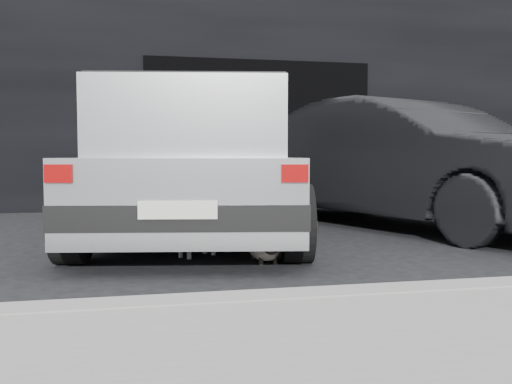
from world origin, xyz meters
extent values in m
plane|color=black|center=(0.00, 0.00, 0.00)|extent=(80.00, 80.00, 0.00)
cube|color=black|center=(1.00, 6.00, 2.50)|extent=(34.00, 4.00, 5.00)
cube|color=black|center=(1.00, 3.99, 1.30)|extent=(4.00, 0.10, 2.60)
cube|color=gray|center=(1.00, -2.60, 0.06)|extent=(18.00, 0.25, 0.12)
cube|color=#A1A3A6|center=(-0.48, 0.68, 0.56)|extent=(2.75, 4.75, 0.71)
cube|color=#A1A3A6|center=(-0.52, 0.45, 1.27)|extent=(2.25, 3.24, 0.71)
cube|color=black|center=(-0.52, 0.45, 1.27)|extent=(2.24, 3.13, 0.57)
cube|color=black|center=(-0.85, -1.45, 0.46)|extent=(2.02, 0.53, 0.21)
cube|color=black|center=(-0.10, 2.80, 0.46)|extent=(2.02, 0.53, 0.21)
cube|color=silver|center=(-0.87, -1.54, 0.53)|extent=(0.59, 0.12, 0.14)
cube|color=#8C0707|center=(-1.74, -1.38, 0.80)|extent=(0.21, 0.07, 0.14)
cube|color=#8C0707|center=(0.00, -1.69, 0.80)|extent=(0.21, 0.07, 0.14)
cube|color=black|center=(-0.52, 0.45, 1.65)|extent=(2.20, 2.95, 0.03)
cylinder|color=black|center=(-1.72, -0.74, 0.34)|extent=(0.37, 0.72, 0.69)
cylinder|color=slate|center=(-1.85, -0.71, 0.34)|extent=(0.09, 0.38, 0.38)
cylinder|color=black|center=(0.20, -1.08, 0.34)|extent=(0.37, 0.72, 0.69)
cylinder|color=slate|center=(0.34, -1.10, 0.34)|extent=(0.09, 0.38, 0.38)
cylinder|color=black|center=(-1.17, 2.37, 0.34)|extent=(0.37, 0.72, 0.69)
cylinder|color=slate|center=(-1.30, 2.40, 0.34)|extent=(0.09, 0.38, 0.38)
cylinder|color=black|center=(0.75, 2.03, 0.34)|extent=(0.37, 0.72, 0.69)
cylinder|color=slate|center=(0.89, 2.01, 0.34)|extent=(0.09, 0.38, 0.38)
imported|color=black|center=(2.32, 0.95, 0.84)|extent=(3.52, 5.36, 1.67)
ellipsoid|color=beige|center=(-0.07, -0.97, 0.11)|extent=(0.26, 0.51, 0.19)
ellipsoid|color=beige|center=(-0.07, -1.09, 0.13)|extent=(0.22, 0.22, 0.18)
ellipsoid|color=black|center=(-0.07, -1.22, 0.17)|extent=(0.14, 0.13, 0.13)
sphere|color=black|center=(-0.06, -1.28, 0.16)|extent=(0.06, 0.06, 0.06)
cone|color=black|center=(-0.03, -1.21, 0.22)|extent=(0.05, 0.06, 0.07)
cone|color=black|center=(-0.10, -1.21, 0.22)|extent=(0.05, 0.06, 0.07)
cylinder|color=black|center=(-0.01, -1.11, 0.03)|extent=(0.04, 0.04, 0.06)
cylinder|color=black|center=(-0.13, -1.12, 0.03)|extent=(0.04, 0.04, 0.06)
cylinder|color=black|center=(-0.01, -0.82, 0.03)|extent=(0.04, 0.04, 0.06)
cylinder|color=black|center=(-0.14, -0.82, 0.03)|extent=(0.04, 0.04, 0.06)
cylinder|color=black|center=(-0.08, -0.69, 0.08)|extent=(0.14, 0.27, 0.08)
ellipsoid|color=silver|center=(-0.62, -0.59, 0.16)|extent=(0.55, 0.48, 0.21)
ellipsoid|color=silver|center=(-0.52, -0.52, 0.18)|extent=(0.29, 0.29, 0.18)
ellipsoid|color=silver|center=(-0.41, -0.45, 0.25)|extent=(0.18, 0.18, 0.13)
sphere|color=silver|center=(-0.36, -0.42, 0.25)|extent=(0.06, 0.06, 0.06)
cone|color=silver|center=(-0.44, -0.43, 0.31)|extent=(0.07, 0.07, 0.07)
cone|color=silver|center=(-0.40, -0.49, 0.31)|extent=(0.07, 0.07, 0.07)
cylinder|color=silver|center=(-0.53, -0.46, 0.06)|extent=(0.04, 0.04, 0.12)
cylinder|color=silver|center=(-0.47, -0.56, 0.06)|extent=(0.04, 0.04, 0.12)
cylinder|color=silver|center=(-0.78, -0.62, 0.06)|extent=(0.04, 0.04, 0.12)
cylinder|color=silver|center=(-0.71, -0.72, 0.06)|extent=(0.04, 0.04, 0.12)
cylinder|color=silver|center=(-0.85, -0.74, 0.11)|extent=(0.19, 0.24, 0.08)
ellipsoid|color=gray|center=(-0.68, -0.66, 0.18)|extent=(0.22, 0.21, 0.09)
camera|label=1|loc=(-1.20, -5.84, 0.94)|focal=40.00mm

